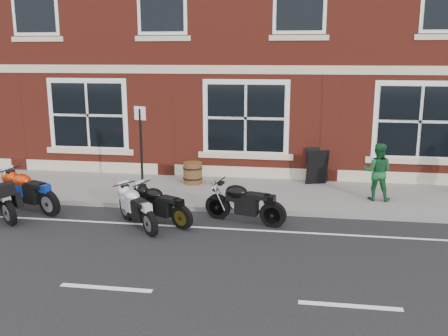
{
  "coord_description": "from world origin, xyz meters",
  "views": [
    {
      "loc": [
        3.15,
        -10.32,
        3.83
      ],
      "look_at": [
        1.29,
        1.6,
        1.08
      ],
      "focal_mm": 40.0,
      "sensor_mm": 36.0,
      "label": 1
    }
  ],
  "objects": [
    {
      "name": "moto_sport_red",
      "position": [
        -3.49,
        0.78,
        0.54
      ],
      "size": [
        1.98,
        0.98,
        0.95
      ],
      "rotation": [
        0.0,
        0.0,
        1.15
      ],
      "color": "black",
      "rests_on": "ground"
    },
    {
      "name": "barrel_planter",
      "position": [
        0.05,
        3.61,
        0.44
      ],
      "size": [
        0.57,
        0.57,
        0.63
      ],
      "color": "#523815",
      "rests_on": "sidewalk"
    },
    {
      "name": "moto_sport_black",
      "position": [
        0.0,
        0.37,
        0.48
      ],
      "size": [
        1.68,
        0.98,
        0.83
      ],
      "rotation": [
        0.0,
        0.0,
        1.07
      ],
      "color": "black",
      "rests_on": "ground"
    },
    {
      "name": "ground",
      "position": [
        0.0,
        0.0,
        0.0
      ],
      "size": [
        80.0,
        80.0,
        0.0
      ],
      "primitive_type": "plane",
      "color": "black",
      "rests_on": "ground"
    },
    {
      "name": "kerb",
      "position": [
        0.0,
        1.42,
        0.06
      ],
      "size": [
        30.0,
        0.16,
        0.12
      ],
      "primitive_type": "cube",
      "color": "slate",
      "rests_on": "ground"
    },
    {
      "name": "a_board_sign",
      "position": [
        3.66,
        4.2,
        0.64
      ],
      "size": [
        0.72,
        0.59,
        1.04
      ],
      "primitive_type": null,
      "rotation": [
        0.0,
        0.0,
        0.31
      ],
      "color": "black",
      "rests_on": "sidewalk"
    },
    {
      "name": "parking_sign",
      "position": [
        -0.9,
        1.82,
        1.53
      ],
      "size": [
        0.33,
        0.14,
        2.43
      ],
      "rotation": [
        0.0,
        0.0,
        -0.34
      ],
      "color": "black",
      "rests_on": "sidewalk"
    },
    {
      "name": "moto_naked_black",
      "position": [
        1.9,
        0.71,
        0.52
      ],
      "size": [
        1.95,
        0.7,
        0.9
      ],
      "rotation": [
        0.0,
        0.0,
        1.28
      ],
      "color": "black",
      "rests_on": "ground"
    },
    {
      "name": "sidewalk",
      "position": [
        0.0,
        3.0,
        0.06
      ],
      "size": [
        30.0,
        3.0,
        0.12
      ],
      "primitive_type": "cube",
      "color": "slate",
      "rests_on": "ground"
    },
    {
      "name": "pedestrian_right",
      "position": [
        5.15,
        2.7,
        0.87
      ],
      "size": [
        0.82,
        0.7,
        1.5
      ],
      "primitive_type": "imported",
      "rotation": [
        0.0,
        0.0,
        2.95
      ],
      "color": "#164F26",
      "rests_on": "sidewalk"
    },
    {
      "name": "moto_sport_silver",
      "position": [
        -0.44,
        0.04,
        0.49
      ],
      "size": [
        1.35,
        1.48,
        0.85
      ],
      "rotation": [
        0.0,
        0.0,
        0.73
      ],
      "color": "black",
      "rests_on": "ground"
    }
  ]
}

